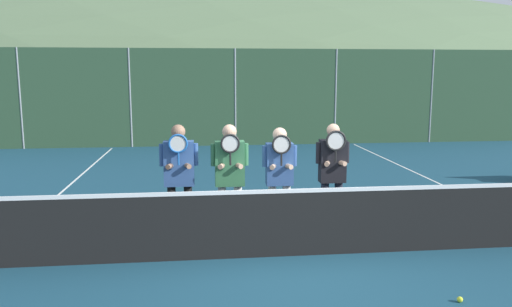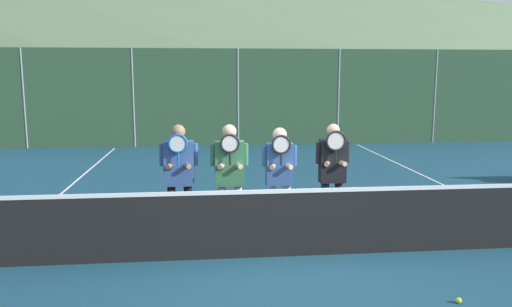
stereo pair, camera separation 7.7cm
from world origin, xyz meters
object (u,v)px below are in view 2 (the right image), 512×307
player_rightmost (332,170)px  player_center_left (230,172)px  car_far_left (46,114)px  car_left_of_center (176,114)px  car_center (302,114)px  player_center_right (279,172)px  player_leftmost (179,172)px  tennis_ball_on_court (459,300)px  car_right_of_center (416,112)px

player_rightmost → player_center_left: bearing=-176.7°
car_far_left → car_left_of_center: (5.26, 0.02, -0.03)m
player_center_left → car_center: player_center_left is taller
player_center_right → car_left_of_center: 13.63m
player_leftmost → player_center_left: player_center_left is taller
player_center_right → player_rightmost: 0.87m
player_rightmost → player_leftmost: bearing=-179.8°
player_center_left → car_far_left: 15.13m
player_center_left → tennis_ball_on_court: size_ratio=27.20×
car_center → car_left_of_center: bearing=-179.3°
player_leftmost → car_right_of_center: bearing=54.0°
car_right_of_center → car_far_left: bearing=180.0°
car_left_of_center → car_center: (5.40, 0.06, -0.06)m
car_far_left → car_center: 10.66m
car_left_of_center → car_right_of_center: 10.50m
player_leftmost → player_center_left: 0.79m
player_center_right → car_center: (3.03, 13.48, -0.21)m
car_far_left → car_right_of_center: 15.76m
car_center → car_right_of_center: 5.11m
player_center_left → car_right_of_center: bearing=56.5°
player_leftmost → car_left_of_center: (-0.77, 13.43, -0.18)m
player_leftmost → player_center_left: (0.79, -0.09, 0.00)m
car_far_left → car_right_of_center: size_ratio=1.03×
car_far_left → car_right_of_center: bearing=-0.0°
tennis_ball_on_court → player_center_left: bearing=135.2°
player_center_left → car_left_of_center: size_ratio=0.39×
player_leftmost → player_center_left: bearing=-6.5°
car_left_of_center → car_right_of_center: (10.50, -0.03, -0.00)m
car_center → tennis_ball_on_court: 16.16m
player_rightmost → tennis_ball_on_court: size_ratio=26.94×
player_center_right → car_left_of_center: car_left_of_center is taller
player_center_left → car_right_of_center: player_center_left is taller
player_rightmost → car_right_of_center: 15.24m
player_center_left → car_left_of_center: (-1.56, 13.52, -0.18)m
player_center_left → player_rightmost: 1.67m
player_leftmost → player_rightmost: player_leftmost is taller
player_rightmost → car_far_left: 15.87m
player_center_left → tennis_ball_on_court: 3.70m
car_right_of_center → tennis_ball_on_court: car_right_of_center is taller
car_far_left → tennis_ball_on_court: bearing=-59.7°
player_center_left → player_rightmost: player_center_left is taller
player_leftmost → car_far_left: 14.71m
player_center_right → car_right_of_center: bearing=58.7°
player_center_right → car_far_left: size_ratio=0.42×
car_center → player_center_left: bearing=-105.8°
car_left_of_center → car_center: bearing=0.7°
player_rightmost → car_center: bearing=80.9°
car_left_of_center → tennis_ball_on_court: bearing=-75.7°
tennis_ball_on_court → car_center: bearing=85.3°
car_far_left → tennis_ball_on_court: 18.55m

